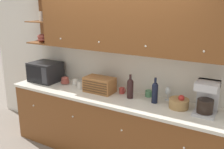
{
  "coord_description": "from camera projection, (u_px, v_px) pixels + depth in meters",
  "views": [
    {
      "loc": [
        1.74,
        -3.18,
        2.21
      ],
      "look_at": [
        0.0,
        -0.23,
        1.24
      ],
      "focal_mm": 40.0,
      "sensor_mm": 36.0,
      "label": 1
    }
  ],
  "objects": [
    {
      "name": "storage_canister",
      "position": [
        81.0,
        84.0,
        3.81
      ],
      "size": [
        0.12,
        0.12,
        0.12
      ],
      "color": "silver",
      "rests_on": "counter_unit"
    },
    {
      "name": "mug",
      "position": [
        75.0,
        82.0,
        3.99
      ],
      "size": [
        0.1,
        0.08,
        0.09
      ],
      "color": "silver",
      "rests_on": "counter_unit"
    },
    {
      "name": "mug_blue_second",
      "position": [
        122.0,
        91.0,
        3.6
      ],
      "size": [
        0.09,
        0.08,
        0.09
      ],
      "color": "#B73D38",
      "rests_on": "counter_unit"
    },
    {
      "name": "wall_back",
      "position": [
        121.0,
        66.0,
        3.76
      ],
      "size": [
        5.57,
        0.06,
        2.6
      ],
      "color": "silver",
      "rests_on": "ground_plane"
    },
    {
      "name": "wine_glass",
      "position": [
        168.0,
        91.0,
        3.33
      ],
      "size": [
        0.07,
        0.07,
        0.19
      ],
      "color": "silver",
      "rests_on": "counter_unit"
    },
    {
      "name": "mug_patterned_third",
      "position": [
        149.0,
        94.0,
        3.48
      ],
      "size": [
        0.11,
        0.1,
        0.09
      ],
      "color": "#4C845B",
      "rests_on": "counter_unit"
    },
    {
      "name": "backsplash_panel",
      "position": [
        120.0,
        69.0,
        3.74
      ],
      "size": [
        3.17,
        0.01,
        0.62
      ],
      "color": "silver",
      "rests_on": "counter_unit"
    },
    {
      "name": "upper_cabinets",
      "position": [
        125.0,
        25.0,
        3.33
      ],
      "size": [
        3.17,
        0.37,
        0.73
      ],
      "color": "brown",
      "rests_on": "backsplash_panel"
    },
    {
      "name": "microwave",
      "position": [
        45.0,
        72.0,
        4.16
      ],
      "size": [
        0.48,
        0.41,
        0.32
      ],
      "color": "black",
      "rests_on": "counter_unit"
    },
    {
      "name": "ground_plane",
      "position": [
        119.0,
        144.0,
        4.09
      ],
      "size": [
        24.0,
        24.0,
        0.0
      ],
      "primitive_type": "plane",
      "color": "slate"
    },
    {
      "name": "bread_box",
      "position": [
        99.0,
        85.0,
        3.65
      ],
      "size": [
        0.44,
        0.26,
        0.22
      ],
      "color": "#996033",
      "rests_on": "counter_unit"
    },
    {
      "name": "bowl_stack_on_counter",
      "position": [
        65.0,
        80.0,
        4.03
      ],
      "size": [
        0.14,
        0.14,
        0.12
      ],
      "color": "#9E473D",
      "rests_on": "counter_unit"
    },
    {
      "name": "fruit_basket",
      "position": [
        179.0,
        103.0,
        3.09
      ],
      "size": [
        0.24,
        0.24,
        0.18
      ],
      "color": "#A87F4C",
      "rests_on": "counter_unit"
    },
    {
      "name": "wine_bottle",
      "position": [
        130.0,
        88.0,
        3.4
      ],
      "size": [
        0.09,
        0.09,
        0.34
      ],
      "color": "black",
      "rests_on": "counter_unit"
    },
    {
      "name": "coffee_maker",
      "position": [
        207.0,
        97.0,
        2.9
      ],
      "size": [
        0.25,
        0.28,
        0.4
      ],
      "color": "#B7B7BC",
      "rests_on": "counter_unit"
    },
    {
      "name": "counter_unit",
      "position": [
        109.0,
        125.0,
        3.69
      ],
      "size": [
        3.19,
        0.69,
        0.96
      ],
      "color": "brown",
      "rests_on": "ground_plane"
    },
    {
      "name": "second_wine_bottle",
      "position": [
        155.0,
        92.0,
        3.23
      ],
      "size": [
        0.08,
        0.08,
        0.34
      ],
      "color": "black",
      "rests_on": "counter_unit"
    }
  ]
}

